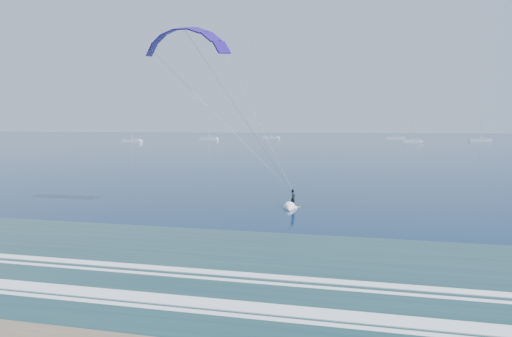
{
  "coord_description": "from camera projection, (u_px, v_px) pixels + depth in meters",
  "views": [
    {
      "loc": [
        14.73,
        -12.53,
        7.7
      ],
      "look_at": [
        5.98,
        24.73,
        4.06
      ],
      "focal_mm": 32.0,
      "sensor_mm": 36.0,
      "label": 1
    }
  ],
  "objects": [
    {
      "name": "kitesurfer_rig",
      "position": [
        238.0,
        110.0,
        40.89
      ],
      "size": [
        15.17,
        6.24,
        17.44
      ],
      "color": "#91B815",
      "rests_on": "ground"
    },
    {
      "name": "sailboat_0",
      "position": [
        132.0,
        141.0,
        203.78
      ],
      "size": [
        9.06,
        2.4,
        12.27
      ],
      "color": "white",
      "rests_on": "ground"
    },
    {
      "name": "sailboat_1",
      "position": [
        209.0,
        139.0,
        233.79
      ],
      "size": [
        9.59,
        2.4,
        13.05
      ],
      "color": "white",
      "rests_on": "ground"
    },
    {
      "name": "sailboat_2",
      "position": [
        271.0,
        138.0,
        254.76
      ],
      "size": [
        9.37,
        2.4,
        12.55
      ],
      "color": "white",
      "rests_on": "ground"
    },
    {
      "name": "sailboat_3",
      "position": [
        412.0,
        142.0,
        195.15
      ],
      "size": [
        7.41,
        2.4,
        10.46
      ],
      "color": "white",
      "rests_on": "ground"
    },
    {
      "name": "sailboat_4",
      "position": [
        395.0,
        138.0,
        244.41
      ],
      "size": [
        9.17,
        2.4,
        12.41
      ],
      "color": "white",
      "rests_on": "ground"
    },
    {
      "name": "sailboat_5",
      "position": [
        480.0,
        140.0,
        213.14
      ],
      "size": [
        9.4,
        2.4,
        12.74
      ],
      "color": "white",
      "rests_on": "ground"
    }
  ]
}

